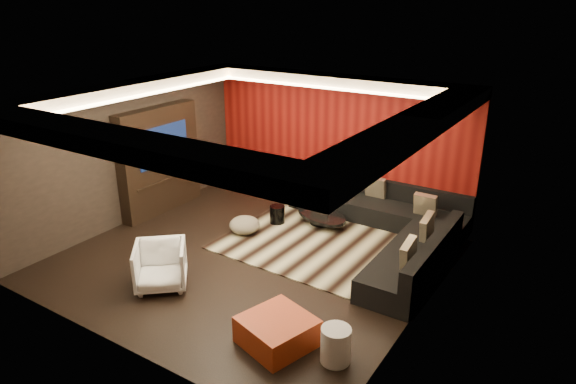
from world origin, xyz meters
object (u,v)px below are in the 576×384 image
Objects in this scene: coffee_table at (321,218)px; orange_ottoman at (277,331)px; sectional_sofa at (389,226)px; drum_stool at (277,214)px; armchair at (161,266)px; white_side_table at (336,345)px.

orange_ottoman is (1.35, -3.61, 0.06)m from coffee_table.
sectional_sofa is (0.04, 3.71, 0.08)m from orange_ottoman.
drum_stool is 2.96m from armchair.
drum_stool is 0.42× the size of orange_ottoman.
sectional_sofa reaches higher than coffee_table.
orange_ottoman reaches higher than coffee_table.
sectional_sofa is (2.36, 3.51, -0.10)m from armchair.
drum_stool is at bearing 133.56° from white_side_table.
drum_stool is 2.21m from sectional_sofa.
armchair is at bearing -94.23° from drum_stool.
drum_stool is 0.74× the size of white_side_table.
white_side_table is 0.56× the size of orange_ottoman.
sectional_sofa is at bearing 101.96° from white_side_table.
orange_ottoman is at bearing -90.58° from sectional_sofa.
white_side_table is at bearing -46.44° from drum_stool.
white_side_table is (2.90, -3.05, 0.04)m from drum_stool.
sectional_sofa is at bearing 15.07° from armchair.
drum_stool is 0.10× the size of sectional_sofa.
orange_ottoman is (2.10, -3.15, -0.01)m from drum_stool.
armchair is (-2.32, 0.21, 0.17)m from orange_ottoman.
white_side_table is (2.15, -3.51, 0.11)m from coffee_table.
white_side_table is 0.13× the size of sectional_sofa.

